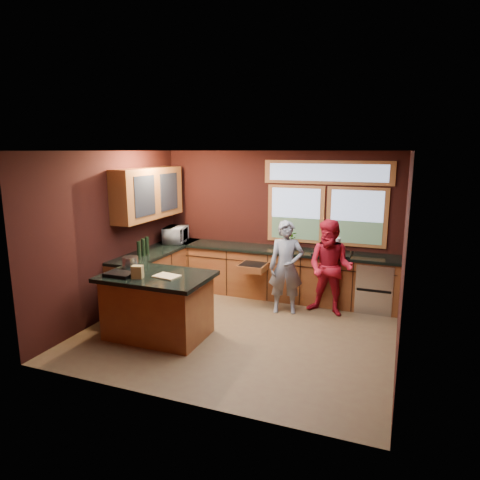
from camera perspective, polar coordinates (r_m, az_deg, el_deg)
The scene contains 14 objects.
floor at distance 6.69m, azimuth -0.06°, elevation -12.00°, with size 4.50×4.50×0.00m, color brown.
room_shell at distance 6.71m, azimuth -3.84°, elevation 4.07°, with size 4.52×4.02×2.71m.
back_counter at distance 7.99m, azimuth 5.66°, elevation -4.47°, with size 4.50×0.64×0.93m.
left_counter at distance 8.07m, azimuth -10.91°, elevation -4.45°, with size 0.64×2.30×0.93m.
island at distance 6.46m, azimuth -10.90°, elevation -8.51°, with size 1.55×1.05×0.95m.
person_grey at distance 7.20m, azimuth 6.16°, elevation -3.64°, with size 0.57×0.38×1.58m, color slate.
person_red at distance 7.23m, azimuth 11.93°, elevation -3.64°, with size 0.78×0.61×1.61m, color #A71322.
microwave at distance 8.46m, azimuth -8.58°, elevation 0.70°, with size 0.56×0.38×0.31m, color #999999.
potted_plant at distance 7.85m, azimuth 6.80°, elevation -0.01°, with size 0.31×0.27×0.34m, color #999999.
paper_towel at distance 7.65m, azimuth 12.80°, elevation -0.76°, with size 0.12×0.12×0.28m, color silver.
cutting_board at distance 6.17m, azimuth -9.74°, elevation -4.78°, with size 0.35×0.25×0.02m, color tan.
stock_pot at distance 6.71m, azimuth -14.42°, elevation -2.92°, with size 0.24×0.24×0.18m, color silver.
paper_bag at distance 6.17m, azimuth -13.51°, elevation -4.17°, with size 0.15×0.12×0.18m, color brown.
black_tray at distance 6.36m, azimuth -15.72°, elevation -4.42°, with size 0.40×0.28×0.05m, color black.
Camera 1 is at (2.19, -5.71, 2.71)m, focal length 32.00 mm.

